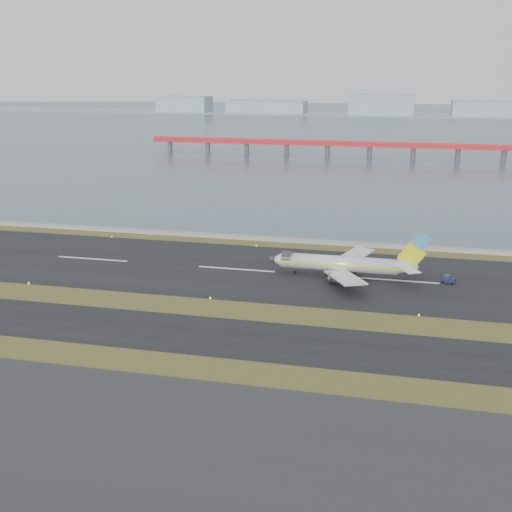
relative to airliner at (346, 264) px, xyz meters
name	(u,v)px	position (x,y,z in m)	size (l,w,h in m)	color
ground	(200,311)	(-27.65, -29.71, -3.46)	(1000.00, 1000.00, 0.00)	#3B4418
apron_strip	(70,459)	(-27.65, -84.71, -3.41)	(1000.00, 50.00, 0.10)	#2A2B2D
taxiway_strip	(181,333)	(-27.65, -41.71, -3.41)	(1000.00, 18.00, 0.10)	black
runway_strip	(236,269)	(-27.65, 0.29, -3.41)	(1000.00, 45.00, 0.10)	black
seawall	(262,238)	(-27.65, 30.29, -2.96)	(1000.00, 2.50, 1.00)	gray
bay_water	(361,127)	(-27.65, 430.29, -3.46)	(1400.00, 800.00, 1.30)	#465965
red_pier	(370,146)	(-7.65, 220.29, 3.82)	(260.00, 5.00, 10.20)	red
far_shoreline	(385,109)	(-14.03, 590.29, 2.61)	(1400.00, 80.00, 60.50)	#98A9B4
airliner	(346,264)	(0.00, 0.00, 0.00)	(38.52, 32.89, 12.80)	silver
pushback_tug	(448,279)	(24.30, 1.12, -2.47)	(3.51, 2.53, 2.03)	#131C36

